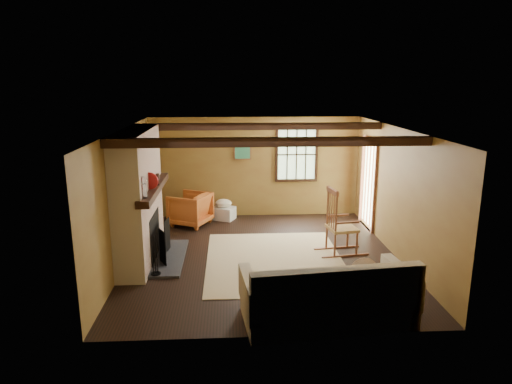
{
  "coord_description": "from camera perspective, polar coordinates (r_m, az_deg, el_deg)",
  "views": [
    {
      "loc": [
        -0.6,
        -8.04,
        3.24
      ],
      "look_at": [
        -0.11,
        0.4,
        1.16
      ],
      "focal_mm": 32.0,
      "sensor_mm": 36.0,
      "label": 1
    }
  ],
  "objects": [
    {
      "name": "sofa",
      "position": [
        6.47,
        9.09,
        -13.07
      ],
      "size": [
        2.42,
        1.27,
        0.94
      ],
      "rotation": [
        0.0,
        0.0,
        0.11
      ],
      "color": "silver",
      "rests_on": "ground"
    },
    {
      "name": "fireplace",
      "position": [
        8.47,
        -14.28,
        -1.23
      ],
      "size": [
        1.02,
        2.3,
        2.4
      ],
      "color": "brown",
      "rests_on": "ground"
    },
    {
      "name": "armchair",
      "position": [
        10.54,
        -8.22,
        -2.11
      ],
      "size": [
        1.09,
        1.08,
        0.75
      ],
      "primitive_type": "imported",
      "rotation": [
        0.0,
        0.0,
        -2.02
      ],
      "color": "#BF6026",
      "rests_on": "ground"
    },
    {
      "name": "rocking_chair",
      "position": [
        8.84,
        10.43,
        -4.18
      ],
      "size": [
        1.0,
        0.62,
        1.29
      ],
      "rotation": [
        0.0,
        0.0,
        1.72
      ],
      "color": "tan",
      "rests_on": "ground"
    },
    {
      "name": "laundry_basket",
      "position": [
        10.92,
        -4.07,
        -2.66
      ],
      "size": [
        0.61,
        0.55,
        0.3
      ],
      "primitive_type": "cube",
      "rotation": [
        0.0,
        0.0,
        -0.43
      ],
      "color": "silver",
      "rests_on": "ground"
    },
    {
      "name": "basket_pillow",
      "position": [
        10.85,
        -4.09,
        -1.41
      ],
      "size": [
        0.45,
        0.39,
        0.2
      ],
      "primitive_type": "ellipsoid",
      "rotation": [
        0.0,
        0.0,
        0.23
      ],
      "color": "silver",
      "rests_on": "laundry_basket"
    },
    {
      "name": "room_envelope",
      "position": [
        8.49,
        2.29,
        2.9
      ],
      "size": [
        5.02,
        5.52,
        2.44
      ],
      "color": "olive",
      "rests_on": "ground"
    },
    {
      "name": "ground",
      "position": [
        8.69,
        0.89,
        -8.09
      ],
      "size": [
        5.5,
        5.5,
        0.0
      ],
      "primitive_type": "plane",
      "color": "black",
      "rests_on": "ground"
    },
    {
      "name": "rug",
      "position": [
        8.52,
        2.35,
        -8.54
      ],
      "size": [
        2.5,
        3.0,
        0.01
      ],
      "primitive_type": "cube",
      "color": "tan",
      "rests_on": "ground"
    },
    {
      "name": "firewood_pile",
      "position": [
        10.98,
        -9.56,
        -2.95
      ],
      "size": [
        0.59,
        0.11,
        0.22
      ],
      "color": "brown",
      "rests_on": "ground"
    }
  ]
}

